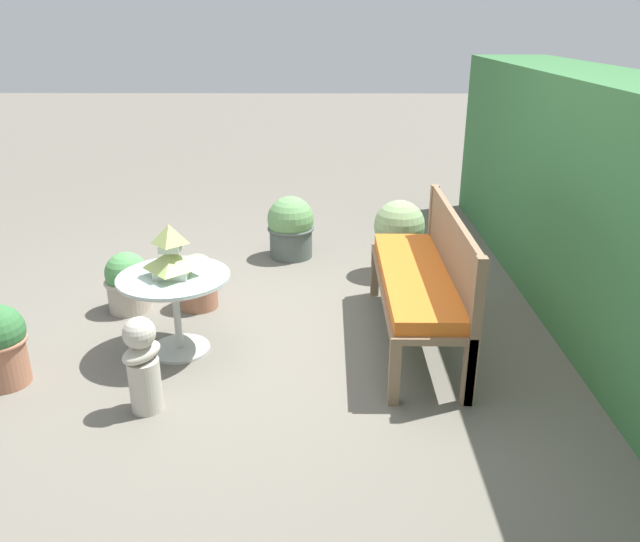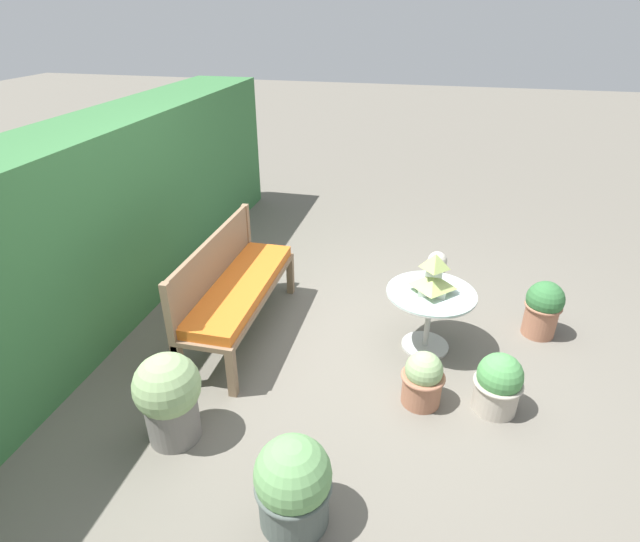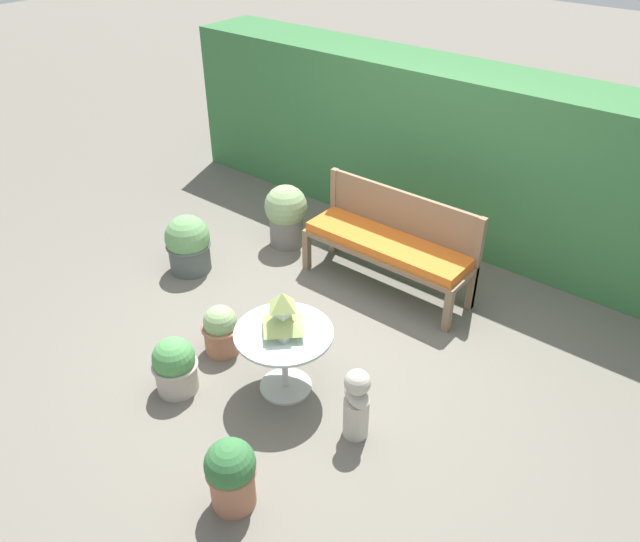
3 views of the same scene
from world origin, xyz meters
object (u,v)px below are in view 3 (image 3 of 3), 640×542
(garden_bust, at_px, (357,403))
(potted_plant_hedge_corner, at_px, (221,330))
(pagoda_birdhouse, at_px, (283,316))
(potted_plant_patio_mid, at_px, (231,473))
(patio_table, at_px, (284,344))
(garden_bench, at_px, (387,247))
(potted_plant_table_far, at_px, (188,244))
(potted_plant_bench_left, at_px, (175,366))
(potted_plant_path_edge, at_px, (286,214))

(garden_bust, bearing_deg, potted_plant_hedge_corner, -152.10)
(pagoda_birdhouse, relative_size, potted_plant_patio_mid, 0.67)
(patio_table, distance_m, garden_bust, 0.66)
(garden_bench, height_order, potted_plant_table_far, potted_plant_table_far)
(pagoda_birdhouse, bearing_deg, garden_bench, 95.81)
(potted_plant_bench_left, xyz_separation_m, potted_plant_table_far, (-1.12, 1.12, 0.05))
(potted_plant_table_far, height_order, potted_plant_hedge_corner, potted_plant_table_far)
(potted_plant_table_far, bearing_deg, garden_bench, 29.45)
(garden_bust, distance_m, potted_plant_path_edge, 2.53)
(garden_bench, bearing_deg, potted_plant_bench_left, -102.64)
(potted_plant_bench_left, bearing_deg, potted_plant_path_edge, 109.85)
(potted_plant_table_far, height_order, potted_plant_patio_mid, potted_plant_table_far)
(pagoda_birdhouse, height_order, potted_plant_path_edge, pagoda_birdhouse)
(garden_bench, distance_m, patio_table, 1.52)
(garden_bust, relative_size, potted_plant_hedge_corner, 1.34)
(potted_plant_table_far, xyz_separation_m, potted_plant_hedge_corner, (1.07, -0.62, -0.07))
(pagoda_birdhouse, height_order, potted_plant_bench_left, pagoda_birdhouse)
(garden_bust, bearing_deg, potted_plant_path_edge, 171.22)
(patio_table, bearing_deg, potted_plant_hedge_corner, 179.83)
(patio_table, bearing_deg, garden_bench, 95.81)
(garden_bust, height_order, potted_plant_path_edge, potted_plant_path_edge)
(patio_table, relative_size, garden_bust, 1.26)
(patio_table, bearing_deg, potted_plant_bench_left, -140.58)
(garden_bench, relative_size, potted_plant_table_far, 2.78)
(pagoda_birdhouse, distance_m, potted_plant_path_edge, 2.06)
(potted_plant_table_far, relative_size, potted_plant_hedge_corner, 1.34)
(potted_plant_hedge_corner, bearing_deg, pagoda_birdhouse, -0.17)
(patio_table, bearing_deg, potted_plant_path_edge, 131.08)
(pagoda_birdhouse, xyz_separation_m, potted_plant_bench_left, (-0.60, -0.50, -0.44))
(patio_table, bearing_deg, pagoda_birdhouse, -63.43)
(pagoda_birdhouse, distance_m, garden_bust, 0.75)
(garden_bust, distance_m, potted_plant_hedge_corner, 1.31)
(garden_bust, relative_size, potted_plant_patio_mid, 1.12)
(pagoda_birdhouse, height_order, potted_plant_hedge_corner, pagoda_birdhouse)
(patio_table, xyz_separation_m, potted_plant_bench_left, (-0.60, -0.50, -0.19))
(potted_plant_path_edge, relative_size, potted_plant_hedge_corner, 1.52)
(potted_plant_bench_left, xyz_separation_m, potted_plant_patio_mid, (1.00, -0.42, 0.04))
(patio_table, xyz_separation_m, potted_plant_patio_mid, (0.40, -0.92, -0.15))
(patio_table, xyz_separation_m, garden_bust, (0.65, -0.03, -0.13))
(patio_table, relative_size, potted_plant_hedge_corner, 1.68)
(garden_bust, height_order, potted_plant_hedge_corner, garden_bust)
(potted_plant_hedge_corner, distance_m, potted_plant_patio_mid, 1.40)
(garden_bench, bearing_deg, potted_plant_path_edge, 178.95)
(garden_bust, xyz_separation_m, potted_plant_path_edge, (-1.99, 1.56, 0.05))
(potted_plant_bench_left, bearing_deg, pagoda_birdhouse, 39.42)
(garden_bench, distance_m, potted_plant_patio_mid, 2.50)
(patio_table, relative_size, pagoda_birdhouse, 2.10)
(garden_bench, bearing_deg, patio_table, -84.19)
(garden_bench, height_order, patio_table, patio_table)
(potted_plant_path_edge, height_order, potted_plant_patio_mid, potted_plant_path_edge)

